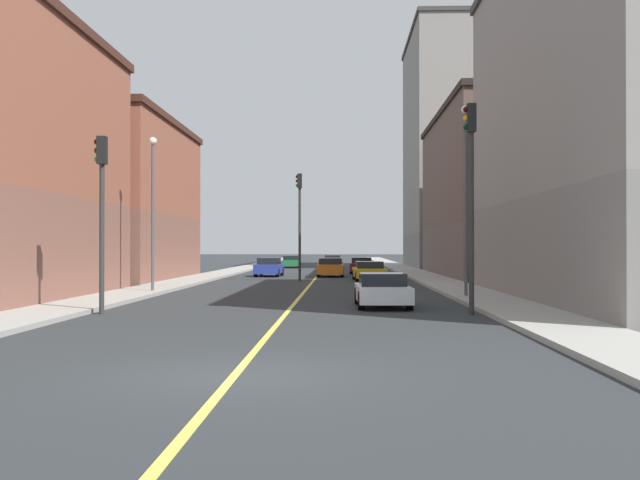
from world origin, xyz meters
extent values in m
plane|color=#2A2E30|center=(0.00, 0.00, 0.00)|extent=(400.00, 400.00, 0.00)
cube|color=#9E9B93|center=(7.58, 49.00, 0.07)|extent=(2.52, 168.00, 0.15)
cube|color=#9E9B93|center=(-7.58, 49.00, 0.07)|extent=(2.52, 168.00, 0.15)
cube|color=#E5D14C|center=(0.00, 49.00, 0.01)|extent=(0.16, 154.00, 0.01)
cube|color=slate|center=(12.99, 17.32, 2.05)|extent=(8.30, 22.18, 4.09)
cube|color=gray|center=(12.99, 17.32, 9.33)|extent=(8.30, 22.18, 10.48)
cube|color=brown|center=(12.99, 43.03, 1.79)|extent=(8.30, 22.59, 3.58)
cube|color=brown|center=(12.99, 43.03, 7.54)|extent=(8.30, 22.59, 7.92)
cube|color=#2B221D|center=(12.99, 43.03, 11.70)|extent=(8.60, 22.89, 0.40)
cube|color=slate|center=(12.99, 66.65, 1.73)|extent=(8.30, 18.88, 3.46)
cube|color=gray|center=(12.99, 66.65, 13.54)|extent=(8.30, 18.88, 20.15)
cube|color=#3B3937|center=(12.99, 66.65, 23.81)|extent=(8.60, 19.18, 0.40)
cube|color=brown|center=(-12.99, 36.03, 2.09)|extent=(8.30, 17.28, 4.17)
cube|color=#93513D|center=(-12.99, 36.03, 7.00)|extent=(8.30, 17.28, 5.66)
cube|color=#42241B|center=(-12.99, 36.03, 10.03)|extent=(8.60, 17.58, 0.40)
cylinder|color=#2D2D2D|center=(5.92, 11.57, 2.91)|extent=(0.16, 0.16, 5.81)
cube|color=black|center=(5.92, 11.57, 6.26)|extent=(0.28, 0.32, 0.90)
sphere|color=#320404|center=(5.76, 11.57, 6.53)|extent=(0.20, 0.20, 0.20)
sphere|color=orange|center=(5.76, 11.57, 6.25)|extent=(0.20, 0.20, 0.20)
sphere|color=black|center=(5.76, 11.57, 5.97)|extent=(0.20, 0.20, 0.20)
cylinder|color=#2D2D2D|center=(-5.92, 11.57, 2.41)|extent=(0.16, 0.16, 4.83)
cube|color=black|center=(-5.92, 11.57, 5.28)|extent=(0.28, 0.32, 0.90)
sphere|color=#320404|center=(-6.08, 11.57, 5.55)|extent=(0.20, 0.20, 0.20)
sphere|color=#352204|center=(-6.08, 11.57, 5.27)|extent=(0.20, 0.20, 0.20)
sphere|color=green|center=(-6.08, 11.57, 4.99)|extent=(0.20, 0.20, 0.20)
cylinder|color=#2D2D2D|center=(-0.85, 35.39, 2.93)|extent=(0.16, 0.16, 5.85)
cube|color=black|center=(-0.85, 35.39, 6.30)|extent=(0.28, 0.32, 0.90)
sphere|color=#320404|center=(-1.01, 35.39, 6.57)|extent=(0.20, 0.20, 0.20)
sphere|color=#352204|center=(-1.01, 35.39, 6.29)|extent=(0.20, 0.20, 0.20)
sphere|color=green|center=(-1.01, 35.39, 6.01)|extent=(0.20, 0.20, 0.20)
cylinder|color=#4C4C51|center=(6.92, 18.95, 3.92)|extent=(0.14, 0.14, 7.54)
sphere|color=#EAEACC|center=(6.92, 18.95, 7.84)|extent=(0.36, 0.36, 0.36)
cylinder|color=#4C4C51|center=(-6.92, 22.30, 3.52)|extent=(0.14, 0.14, 6.74)
sphere|color=#EAEACC|center=(-6.92, 22.30, 7.04)|extent=(0.36, 0.36, 0.36)
cube|color=red|center=(0.92, 63.10, 0.54)|extent=(1.87, 4.49, 0.64)
cube|color=black|center=(0.92, 63.17, 1.09)|extent=(1.57, 2.00, 0.46)
cylinder|color=black|center=(0.20, 64.50, 0.32)|extent=(0.24, 0.65, 0.64)
cylinder|color=black|center=(1.74, 64.45, 0.32)|extent=(0.24, 0.65, 0.64)
cylinder|color=black|center=(0.09, 61.76, 0.32)|extent=(0.24, 0.65, 0.64)
cylinder|color=black|center=(1.64, 61.70, 0.32)|extent=(0.24, 0.65, 0.64)
cube|color=gold|center=(3.53, 36.18, 0.51)|extent=(2.08, 4.67, 0.58)
cube|color=black|center=(3.53, 36.11, 1.01)|extent=(1.75, 2.37, 0.43)
cylinder|color=black|center=(2.61, 37.56, 0.32)|extent=(0.25, 0.65, 0.64)
cylinder|color=black|center=(4.32, 37.64, 0.32)|extent=(0.25, 0.65, 0.64)
cylinder|color=black|center=(2.74, 34.72, 0.32)|extent=(0.25, 0.65, 0.64)
cylinder|color=black|center=(4.45, 34.80, 0.32)|extent=(0.25, 0.65, 0.64)
cube|color=maroon|center=(3.38, 48.72, 0.54)|extent=(1.93, 4.15, 0.64)
cube|color=black|center=(3.38, 48.89, 1.08)|extent=(1.63, 1.96, 0.43)
cylinder|color=black|center=(2.63, 50.02, 0.32)|extent=(0.25, 0.65, 0.64)
cylinder|color=black|center=(4.23, 49.96, 0.32)|extent=(0.25, 0.65, 0.64)
cylinder|color=black|center=(2.53, 47.49, 0.32)|extent=(0.25, 0.65, 0.64)
cylinder|color=black|center=(4.13, 47.43, 0.32)|extent=(0.25, 0.65, 0.64)
cube|color=white|center=(3.26, 14.77, 0.50)|extent=(1.92, 4.41, 0.55)
cube|color=black|center=(3.26, 14.74, 1.00)|extent=(1.64, 1.98, 0.45)
cylinder|color=black|center=(2.40, 16.10, 0.32)|extent=(0.24, 0.65, 0.64)
cylinder|color=black|center=(4.05, 16.14, 0.32)|extent=(0.24, 0.65, 0.64)
cylinder|color=black|center=(2.47, 13.39, 0.32)|extent=(0.24, 0.65, 0.64)
cylinder|color=black|center=(4.12, 13.44, 0.32)|extent=(0.24, 0.65, 0.64)
cube|color=#1E6B38|center=(-3.39, 65.54, 0.52)|extent=(1.97, 4.61, 0.60)
cube|color=black|center=(-3.39, 65.61, 1.03)|extent=(1.66, 2.41, 0.42)
cylinder|color=black|center=(-4.26, 66.91, 0.32)|extent=(0.25, 0.65, 0.64)
cylinder|color=black|center=(-2.65, 66.98, 0.32)|extent=(0.25, 0.65, 0.64)
cylinder|color=black|center=(-4.13, 64.10, 0.32)|extent=(0.25, 0.65, 0.64)
cylinder|color=black|center=(-2.53, 64.17, 0.32)|extent=(0.25, 0.65, 0.64)
cube|color=#23389E|center=(-3.50, 43.06, 0.55)|extent=(1.90, 4.25, 0.65)
cube|color=black|center=(-3.50, 42.98, 1.11)|extent=(1.59, 1.89, 0.48)
cylinder|color=black|center=(-4.23, 44.38, 0.32)|extent=(0.25, 0.65, 0.64)
cylinder|color=black|center=(-2.66, 44.32, 0.32)|extent=(0.25, 0.65, 0.64)
cylinder|color=black|center=(-4.33, 41.79, 0.32)|extent=(0.25, 0.65, 0.64)
cylinder|color=black|center=(-2.77, 41.73, 0.32)|extent=(0.25, 0.65, 0.64)
cube|color=orange|center=(0.97, 42.56, 0.56)|extent=(1.86, 4.22, 0.67)
cube|color=black|center=(0.97, 42.64, 1.12)|extent=(1.63, 2.09, 0.45)
cylinder|color=black|center=(0.13, 43.87, 0.32)|extent=(0.22, 0.64, 0.64)
cylinder|color=black|center=(1.82, 43.87, 0.32)|extent=(0.22, 0.64, 0.64)
cylinder|color=black|center=(0.13, 41.26, 0.32)|extent=(0.22, 0.64, 0.64)
cylinder|color=black|center=(1.82, 41.25, 0.32)|extent=(0.22, 0.64, 0.64)
camera|label=1|loc=(1.81, -13.05, 2.18)|focal=43.40mm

